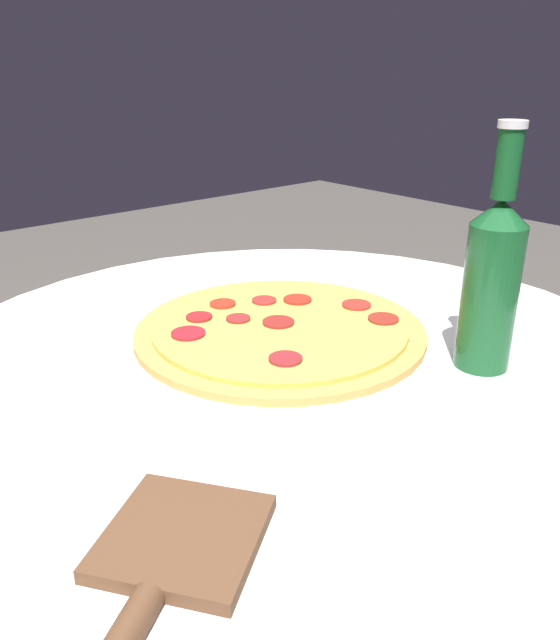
{
  "coord_description": "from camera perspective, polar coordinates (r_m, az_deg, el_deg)",
  "views": [
    {
      "loc": [
        -0.51,
        0.46,
        1.11
      ],
      "look_at": [
        0.05,
        -0.03,
        0.79
      ],
      "focal_mm": 35.0,
      "sensor_mm": 36.0,
      "label": 1
    }
  ],
  "objects": [
    {
      "name": "pizza",
      "position": [
        0.82,
        -0.01,
        -0.78
      ],
      "size": [
        0.38,
        0.38,
        0.02
      ],
      "color": "#C68E47",
      "rests_on": "table"
    },
    {
      "name": "table",
      "position": [
        0.85,
        0.91,
        -13.14
      ],
      "size": [
        0.93,
        0.93,
        0.77
      ],
      "color": "white",
      "rests_on": "ground_plane"
    },
    {
      "name": "pizza_paddle",
      "position": [
        0.47,
        -11.07,
        -22.3
      ],
      "size": [
        0.21,
        0.26,
        0.02
      ],
      "rotation": [
        0.0,
        0.0,
        2.17
      ],
      "color": "brown",
      "rests_on": "table"
    },
    {
      "name": "napkin",
      "position": [
        0.69,
        -19.45,
        -7.46
      ],
      "size": [
        0.18,
        0.14,
        0.01
      ],
      "color": "white",
      "rests_on": "table"
    },
    {
      "name": "beer_bottle",
      "position": [
        0.74,
        18.8,
        3.64
      ],
      "size": [
        0.06,
        0.06,
        0.28
      ],
      "color": "#144C23",
      "rests_on": "table"
    }
  ]
}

